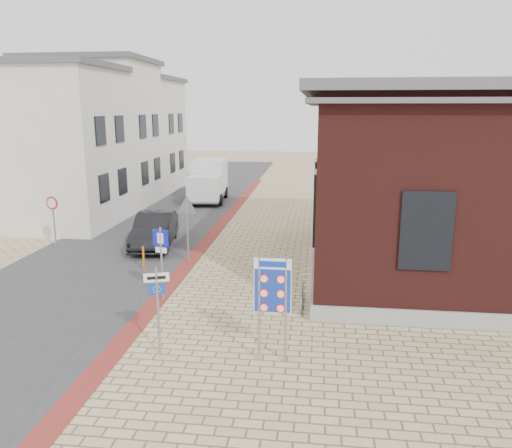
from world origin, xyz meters
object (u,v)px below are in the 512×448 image
at_px(border_sign, 273,288).
at_px(bollard, 143,258).
at_px(sedan, 155,230).
at_px(parking_sign, 161,252).
at_px(box_truck, 208,180).
at_px(essen_sign, 157,298).

relative_size(border_sign, bollard, 2.84).
bearing_deg(sedan, bollard, -87.58).
height_order(sedan, parking_sign, parking_sign).
xyz_separation_m(sedan, parking_sign, (2.35, -6.35, 0.90)).
bearing_deg(box_truck, essen_sign, -85.07).
height_order(border_sign, essen_sign, border_sign).
height_order(essen_sign, bollard, essen_sign).
xyz_separation_m(essen_sign, bollard, (-2.70, 6.50, -1.04)).
distance_m(border_sign, essen_sign, 2.86).
distance_m(box_truck, essen_sign, 21.41).
distance_m(border_sign, bollard, 8.66).
distance_m(box_truck, parking_sign, 17.81).
relative_size(essen_sign, parking_sign, 0.94).
height_order(box_truck, essen_sign, box_truck).
bearing_deg(box_truck, bollard, -91.53).
bearing_deg(parking_sign, essen_sign, -61.68).
distance_m(sedan, border_sign, 11.69).
xyz_separation_m(border_sign, essen_sign, (-2.84, -0.00, -0.38)).
bearing_deg(bollard, essen_sign, -67.44).
distance_m(parking_sign, bollard, 3.65).
height_order(essen_sign, parking_sign, parking_sign).
bearing_deg(border_sign, parking_sign, 138.00).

